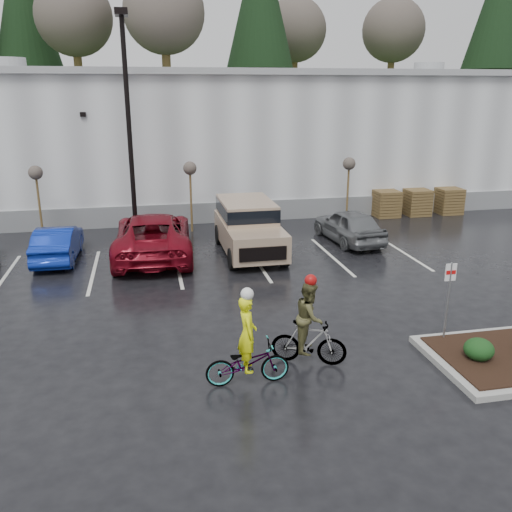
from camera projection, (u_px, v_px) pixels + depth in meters
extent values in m
plane|color=black|center=(304.00, 361.00, 13.08)|extent=(120.00, 120.00, 0.00)
cube|color=#AFB2B4|center=(201.00, 137.00, 32.60)|extent=(60.00, 15.00, 7.00)
cube|color=slate|center=(220.00, 212.00, 26.44)|extent=(60.00, 0.12, 1.00)
cube|color=#999B9E|center=(199.00, 75.00, 31.55)|extent=(60.50, 15.50, 0.30)
cube|color=#1F3717|center=(177.00, 122.00, 54.26)|extent=(80.00, 25.00, 6.00)
cylinder|color=black|center=(130.00, 134.00, 22.18)|extent=(0.20, 0.20, 9.00)
cube|color=black|center=(121.00, 12.00, 20.82)|extent=(0.50, 1.00, 0.25)
cylinder|color=#4C391E|center=(40.00, 207.00, 23.27)|extent=(0.10, 0.10, 2.80)
sphere|color=#473F38|center=(35.00, 173.00, 22.82)|extent=(0.60, 0.60, 0.60)
cylinder|color=#4C391E|center=(191.00, 201.00, 24.52)|extent=(0.10, 0.10, 2.80)
sphere|color=#473F38|center=(190.00, 168.00, 24.08)|extent=(0.60, 0.60, 0.60)
cylinder|color=#4C391E|center=(348.00, 195.00, 25.97)|extent=(0.10, 0.10, 2.80)
sphere|color=#473F38|center=(349.00, 164.00, 25.53)|extent=(0.60, 0.60, 0.60)
cube|color=#4C391E|center=(386.00, 204.00, 27.61)|extent=(1.20, 1.20, 1.35)
cube|color=#4C391E|center=(417.00, 202.00, 27.94)|extent=(1.20, 1.20, 1.35)
cube|color=#4C391E|center=(448.00, 201.00, 28.28)|extent=(1.20, 1.20, 1.35)
ellipsoid|color=#123615|center=(479.00, 349.00, 12.79)|extent=(0.70, 0.70, 0.52)
cylinder|color=gray|center=(447.00, 304.00, 13.67)|extent=(0.05, 0.05, 2.20)
cube|color=white|center=(451.00, 272.00, 13.42)|extent=(0.30, 0.02, 0.45)
cube|color=red|center=(451.00, 272.00, 13.41)|extent=(0.26, 0.02, 0.10)
imported|color=#0D2696|center=(58.00, 243.00, 20.60)|extent=(1.49, 4.06, 1.33)
imported|color=maroon|center=(153.00, 235.00, 20.99)|extent=(3.12, 6.30, 1.72)
imported|color=slate|center=(349.00, 226.00, 23.01)|extent=(2.15, 4.39, 1.44)
imported|color=#3F3F44|center=(248.00, 363.00, 11.98)|extent=(1.88, 0.66, 0.99)
imported|color=#EEFA0D|center=(247.00, 334.00, 11.76)|extent=(0.42, 0.63, 1.72)
sphere|color=silver|center=(247.00, 294.00, 11.49)|extent=(0.28, 0.28, 0.28)
imported|color=#3F3F44|center=(309.00, 342.00, 12.85)|extent=(1.79, 1.14, 1.08)
imported|color=#4A4827|center=(310.00, 317.00, 12.65)|extent=(0.74, 0.94, 1.71)
sphere|color=#990C0C|center=(311.00, 280.00, 12.38)|extent=(0.28, 0.28, 0.28)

